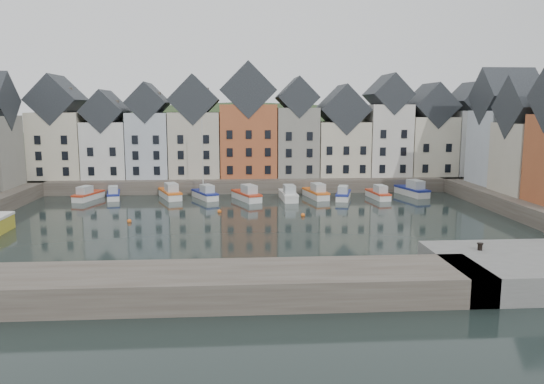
{
  "coord_description": "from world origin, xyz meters",
  "views": [
    {
      "loc": [
        -1.91,
        -56.46,
        12.87
      ],
      "look_at": [
        2.37,
        6.0,
        2.83
      ],
      "focal_mm": 35.0,
      "sensor_mm": 36.0,
      "label": 1
    }
  ],
  "objects": [
    {
      "name": "boat_b",
      "position": [
        -19.3,
        19.04,
        0.62
      ],
      "size": [
        2.74,
        5.68,
        2.09
      ],
      "rotation": [
        0.0,
        0.0,
        0.2
      ],
      "color": "silver",
      "rests_on": "ground"
    },
    {
      "name": "boat_e",
      "position": [
        -0.42,
        16.58,
        0.74
      ],
      "size": [
        4.35,
        6.78,
        2.5
      ],
      "rotation": [
        0.0,
        0.0,
        0.39
      ],
      "color": "silver",
      "rests_on": "ground"
    },
    {
      "name": "mooring_bollard",
      "position": [
        16.76,
        -18.13,
        2.31
      ],
      "size": [
        0.48,
        0.48,
        0.56
      ],
      "color": "black",
      "rests_on": "near_quay"
    },
    {
      "name": "boat_f",
      "position": [
        5.4,
        16.44,
        0.73
      ],
      "size": [
        2.34,
        6.46,
        2.44
      ],
      "rotation": [
        0.0,
        0.0,
        0.06
      ],
      "color": "silver",
      "rests_on": "ground"
    },
    {
      "name": "boat_j",
      "position": [
        23.97,
        18.93,
        0.78
      ],
      "size": [
        3.68,
        7.14,
        2.62
      ],
      "rotation": [
        0.0,
        0.0,
        0.24
      ],
      "color": "silver",
      "rests_on": "ground"
    },
    {
      "name": "boat_i",
      "position": [
        18.3,
        16.69,
        0.66
      ],
      "size": [
        2.45,
        5.94,
        2.22
      ],
      "rotation": [
        0.0,
        0.0,
        0.12
      ],
      "color": "silver",
      "rests_on": "ground"
    },
    {
      "name": "boat_g",
      "position": [
        9.52,
        17.82,
        0.72
      ],
      "size": [
        3.26,
        6.6,
        2.43
      ],
      "rotation": [
        0.0,
        0.0,
        0.21
      ],
      "color": "silver",
      "rests_on": "ground"
    },
    {
      "name": "ground",
      "position": [
        0.0,
        0.0,
        0.0
      ],
      "size": [
        260.0,
        260.0,
        0.0
      ],
      "primitive_type": "plane",
      "color": "black",
      "rests_on": "ground"
    },
    {
      "name": "boat_a",
      "position": [
        -22.71,
        18.42,
        0.67
      ],
      "size": [
        3.43,
        6.09,
        2.23
      ],
      "rotation": [
        0.0,
        0.0,
        -0.3
      ],
      "color": "silver",
      "rests_on": "ground"
    },
    {
      "name": "near_wall",
      "position": [
        -10.0,
        -22.0,
        1.0
      ],
      "size": [
        50.0,
        6.0,
        2.0
      ],
      "primitive_type": "cube",
      "color": "#463E36",
      "rests_on": "ground"
    },
    {
      "name": "mooring_buoys",
      "position": [
        -4.0,
        5.33,
        0.15
      ],
      "size": [
        20.5,
        5.5,
        0.5
      ],
      "color": "orange",
      "rests_on": "ground"
    },
    {
      "name": "hillside",
      "position": [
        0.02,
        56.0,
        -17.96
      ],
      "size": [
        153.6,
        70.4,
        64.0
      ],
      "color": "#23341A",
      "rests_on": "ground"
    },
    {
      "name": "boat_d",
      "position": [
        -6.29,
        18.19,
        0.75
      ],
      "size": [
        4.22,
        6.24,
        11.5
      ],
      "rotation": [
        0.0,
        0.0,
        0.43
      ],
      "color": "silver",
      "rests_on": "ground"
    },
    {
      "name": "far_quay",
      "position": [
        0.0,
        30.0,
        1.0
      ],
      "size": [
        90.0,
        16.0,
        2.0
      ],
      "primitive_type": "cube",
      "color": "#463E36",
      "rests_on": "ground"
    },
    {
      "name": "boat_c",
      "position": [
        -11.3,
        18.95,
        0.75
      ],
      "size": [
        4.13,
        6.82,
        2.5
      ],
      "rotation": [
        0.0,
        0.0,
        0.35
      ],
      "color": "silver",
      "rests_on": "ground"
    },
    {
      "name": "far_terrace",
      "position": [
        3.21,
        28.0,
        8.88
      ],
      "size": [
        72.37,
        8.16,
        17.78
      ],
      "color": "beige",
      "rests_on": "far_quay"
    },
    {
      "name": "boat_h",
      "position": [
        13.2,
        16.52,
        0.65
      ],
      "size": [
        3.27,
        5.98,
        2.19
      ],
      "rotation": [
        0.0,
        0.0,
        -0.28
      ],
      "color": "silver",
      "rests_on": "ground"
    },
    {
      "name": "right_terrace",
      "position": [
        36.0,
        8.07,
        8.91
      ],
      "size": [
        8.3,
        24.25,
        16.36
      ],
      "color": "#B4BDC8",
      "rests_on": "right_quay"
    }
  ]
}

